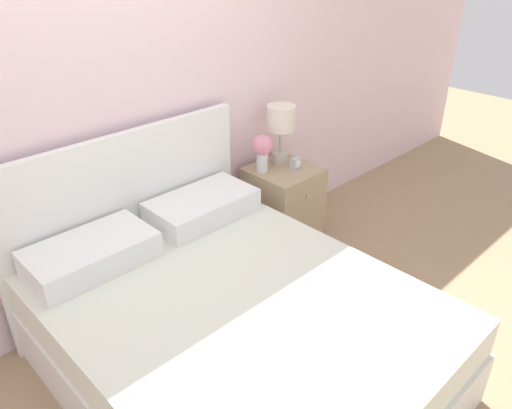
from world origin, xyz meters
TOP-DOWN VIEW (x-y plane):
  - ground_plane at (0.00, 0.00)m, footprint 12.00×12.00m
  - wall_back at (0.00, 0.07)m, footprint 8.00×0.06m
  - bed at (0.00, -0.88)m, footprint 1.54×1.91m
  - nightstand at (1.09, -0.24)m, footprint 0.44×0.46m
  - table_lamp at (1.15, -0.14)m, footprint 0.20×0.20m
  - flower_vase at (0.96, -0.16)m, footprint 0.14×0.14m
  - alarm_clock at (1.15, -0.29)m, footprint 0.07×0.04m

SIDE VIEW (x-z plane):
  - ground_plane at x=0.00m, z-range 0.00..0.00m
  - bed at x=0.00m, z-range -0.26..0.82m
  - nightstand at x=1.09m, z-range 0.00..0.60m
  - alarm_clock at x=1.15m, z-range 0.60..0.68m
  - flower_vase at x=0.96m, z-range 0.63..0.89m
  - table_lamp at x=1.15m, z-range 0.68..1.09m
  - wall_back at x=0.00m, z-range 0.00..2.60m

